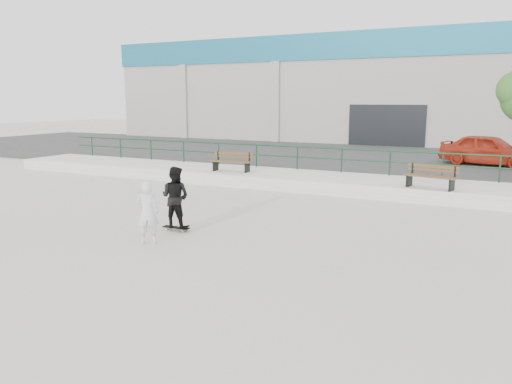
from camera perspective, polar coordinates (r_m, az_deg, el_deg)
The scene contains 11 objects.
ground at distance 12.32m, azimuth -9.97°, elevation -6.28°, with size 120.00×120.00×0.00m, color #B2AFA2.
ledge at distance 20.49m, azimuth 5.96°, elevation 1.26°, with size 30.00×3.00×0.50m, color beige.
parking_strip at distance 28.53m, azimuth 12.01°, elevation 3.70°, with size 60.00×14.00×0.50m, color #353535.
railing at distance 21.57m, azimuth 7.23°, elevation 4.36°, with size 28.00×0.06×1.03m.
commercial_building at distance 42.05m, azimuth 17.19°, elevation 11.50°, with size 44.20×16.33×8.00m.
bench_left at distance 21.38m, azimuth -2.78°, elevation 3.47°, with size 1.81×0.68×0.82m.
bench_right at distance 18.23m, azimuth 19.36°, elevation 1.65°, with size 1.84×0.87×0.82m.
red_car at distance 25.62m, azimuth 25.04°, elevation 4.39°, with size 1.72×4.26×1.45m, color #AB2815.
skateboard at distance 13.85m, azimuth -9.11°, elevation -4.06°, with size 0.79×0.25×0.09m.
standing_skater at distance 13.66m, azimuth -9.22°, elevation -0.57°, with size 0.81×0.63×1.67m, color black.
seated_skater at distance 12.56m, azimuth -12.33°, elevation -2.33°, with size 0.57×0.38×1.57m, color white.
Camera 1 is at (7.09, -9.44, 3.53)m, focal length 35.00 mm.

